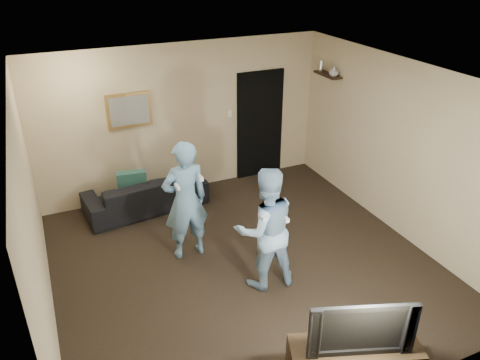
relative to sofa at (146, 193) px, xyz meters
name	(u,v)px	position (x,y,z in m)	size (l,w,h in m)	color
ground	(244,263)	(0.86, -2.05, -0.29)	(5.00, 5.00, 0.00)	black
ceiling	(244,80)	(0.86, -2.05, 2.31)	(5.00, 5.00, 0.04)	silver
wall_back	(183,120)	(0.86, 0.45, 1.01)	(5.00, 0.04, 2.60)	tan
wall_front	(368,304)	(0.86, -4.55, 1.01)	(5.00, 0.04, 2.60)	tan
wall_left	(33,223)	(-1.64, -2.05, 1.01)	(0.04, 5.00, 2.60)	tan
wall_right	(399,149)	(3.36, -2.05, 1.01)	(0.04, 5.00, 2.60)	tan
sofa	(146,193)	(0.00, 0.00, 0.00)	(1.98, 0.77, 0.58)	black
throw_pillow	(132,185)	(-0.20, 0.00, 0.19)	(0.47, 0.15, 0.47)	#184840
painting_frame	(129,110)	(-0.04, 0.42, 1.31)	(0.72, 0.05, 0.57)	olive
painting_canvas	(129,111)	(-0.04, 0.39, 1.31)	(0.62, 0.01, 0.47)	slate
doorway	(260,125)	(2.31, 0.42, 0.71)	(0.90, 0.06, 2.00)	black
light_switch	(230,114)	(1.71, 0.42, 1.01)	(0.08, 0.02, 0.12)	silver
wall_shelf	(328,75)	(3.25, -0.25, 1.70)	(0.20, 0.60, 0.03)	black
shelf_vase	(334,71)	(3.25, -0.42, 1.80)	(0.16, 0.16, 0.16)	#BBBBC0
shelf_figurine	(321,66)	(3.25, -0.03, 1.81)	(0.06, 0.06, 0.18)	white
television	(359,323)	(1.05, -4.29, 0.49)	(1.02, 0.13, 0.59)	black
wii_player_left	(185,201)	(0.23, -1.52, 0.58)	(0.65, 0.51, 1.74)	#6590B0
wii_player_right	(265,229)	(0.94, -2.53, 0.54)	(0.86, 0.70, 1.65)	#8BAECB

